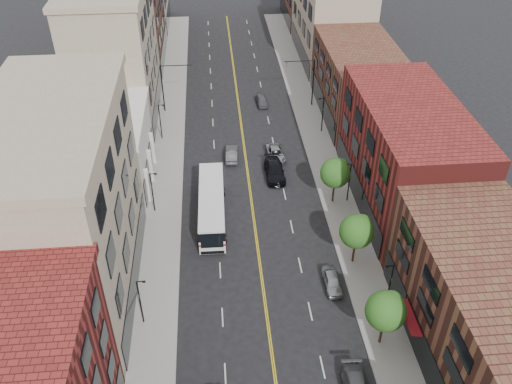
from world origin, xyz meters
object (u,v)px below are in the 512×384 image
object	(u,v)px
car_parked_far	(332,281)
car_lane_c	(262,100)
car_lane_a	(275,171)
car_lane_behind	(232,154)
car_lane_b	(276,153)
city_bus	(212,204)

from	to	relation	value
car_parked_far	car_lane_c	xyz separation A→B (m)	(-3.04, 38.10, 0.01)
car_parked_far	car_lane_a	size ratio (longest dim) A/B	0.69
car_parked_far	car_lane_a	bearing A→B (deg)	99.77
car_parked_far	car_lane_behind	xyz separation A→B (m)	(-8.37, 23.40, 0.04)
car_lane_behind	car_lane_b	size ratio (longest dim) A/B	0.92
city_bus	car_lane_a	size ratio (longest dim) A/B	2.24
city_bus	car_lane_c	world-z (taller)	city_bus
car_parked_far	car_lane_b	distance (m)	23.28
car_lane_a	car_lane_b	distance (m)	4.24
car_lane_behind	car_parked_far	bearing A→B (deg)	112.92
city_bus	car_lane_b	size ratio (longest dim) A/B	2.73
car_parked_far	car_lane_behind	world-z (taller)	car_lane_behind
car_lane_behind	car_lane_b	distance (m)	5.67
city_bus	car_lane_a	bearing A→B (deg)	44.76
city_bus	car_lane_b	distance (m)	14.44
car_parked_far	car_lane_b	size ratio (longest dim) A/B	0.84
car_lane_behind	car_lane_a	world-z (taller)	car_lane_a
car_lane_b	car_lane_a	bearing A→B (deg)	-102.34
car_lane_a	car_lane_c	size ratio (longest dim) A/B	1.42
car_lane_behind	car_lane_a	xyz separation A→B (m)	(5.04, -4.48, 0.11)
car_parked_far	car_lane_b	world-z (taller)	car_parked_far
car_lane_behind	car_lane_b	world-z (taller)	car_lane_behind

